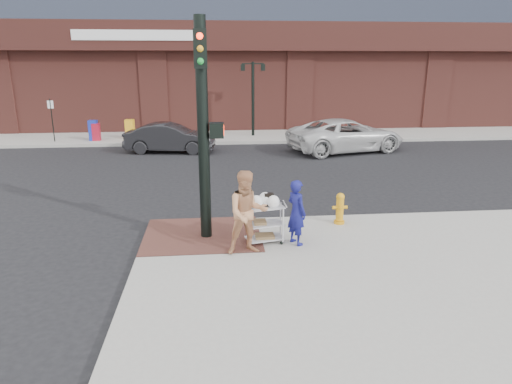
{
  "coord_description": "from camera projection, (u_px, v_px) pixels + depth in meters",
  "views": [
    {
      "loc": [
        -0.3,
        -9.51,
        4.22
      ],
      "look_at": [
        0.69,
        0.7,
        1.25
      ],
      "focal_mm": 32.0,
      "sensor_mm": 36.0,
      "label": 1
    }
  ],
  "objects": [
    {
      "name": "fire_hydrant",
      "position": [
        340.0,
        208.0,
        11.72
      ],
      "size": [
        0.39,
        0.27,
        0.82
      ],
      "color": "orange",
      "rests_on": "sidewalk_near"
    },
    {
      "name": "traffic_signal_pole",
      "position": [
        204.0,
        125.0,
        10.2
      ],
      "size": [
        0.61,
        0.51,
        5.0
      ],
      "color": "black",
      "rests_on": "sidewalk_near"
    },
    {
      "name": "utility_cart",
      "position": [
        265.0,
        220.0,
        10.46
      ],
      "size": [
        0.93,
        0.64,
        1.17
      ],
      "color": "#B3B3B9",
      "rests_on": "sidewalk_near"
    },
    {
      "name": "newsbox_red",
      "position": [
        96.0,
        132.0,
        23.94
      ],
      "size": [
        0.38,
        0.35,
        0.91
      ],
      "primitive_type": "cube",
      "rotation": [
        0.0,
        0.0,
        -0.01
      ],
      "color": "maroon",
      "rests_on": "sidewalk_far"
    },
    {
      "name": "newsbox_blue",
      "position": [
        93.0,
        130.0,
        23.95
      ],
      "size": [
        0.46,
        0.42,
        1.06
      ],
      "primitive_type": "cube",
      "rotation": [
        0.0,
        0.0,
        0.04
      ],
      "color": "#182A9E",
      "rests_on": "sidewalk_far"
    },
    {
      "name": "sedan_dark",
      "position": [
        170.0,
        138.0,
        21.6
      ],
      "size": [
        4.34,
        2.01,
        1.38
      ],
      "primitive_type": "imported",
      "rotation": [
        0.0,
        0.0,
        1.43
      ],
      "color": "black",
      "rests_on": "ground"
    },
    {
      "name": "lamp_post",
      "position": [
        253.0,
        91.0,
        25.05
      ],
      "size": [
        1.32,
        0.22,
        4.0
      ],
      "color": "black",
      "rests_on": "sidewalk_far"
    },
    {
      "name": "newsbox_yellow",
      "position": [
        130.0,
        129.0,
        24.54
      ],
      "size": [
        0.48,
        0.45,
        1.03
      ],
      "primitive_type": "cube",
      "rotation": [
        0.0,
        0.0,
        -0.14
      ],
      "color": "#F2AB1A",
      "rests_on": "sidewalk_far"
    },
    {
      "name": "parking_sign",
      "position": [
        52.0,
        120.0,
        23.51
      ],
      "size": [
        0.05,
        0.05,
        2.2
      ],
      "primitive_type": "cylinder",
      "color": "black",
      "rests_on": "sidewalk_far"
    },
    {
      "name": "minivan_white",
      "position": [
        346.0,
        135.0,
        21.76
      ],
      "size": [
        6.07,
        3.94,
        1.55
      ],
      "primitive_type": "imported",
      "rotation": [
        0.0,
        0.0,
        1.83
      ],
      "color": "silver",
      "rests_on": "ground"
    },
    {
      "name": "sidewalk_far",
      "position": [
        351.0,
        107.0,
        42.03
      ],
      "size": [
        65.0,
        36.0,
        0.15
      ],
      "primitive_type": "cube",
      "color": "gray",
      "rests_on": "ground"
    },
    {
      "name": "brick_curb_ramp",
      "position": [
        202.0,
        234.0,
        11.06
      ],
      "size": [
        2.8,
        2.4,
        0.01
      ],
      "primitive_type": "cube",
      "color": "#522B26",
      "rests_on": "sidewalk_near"
    },
    {
      "name": "woman_blue",
      "position": [
        296.0,
        212.0,
        10.32
      ],
      "size": [
        0.58,
        0.66,
        1.52
      ],
      "primitive_type": "imported",
      "rotation": [
        0.0,
        0.0,
        2.07
      ],
      "color": "navy",
      "rests_on": "sidewalk_near"
    },
    {
      "name": "pedestrian_tan",
      "position": [
        248.0,
        213.0,
        9.78
      ],
      "size": [
        0.99,
        0.82,
        1.85
      ],
      "primitive_type": "imported",
      "rotation": [
        0.0,
        0.0,
        0.14
      ],
      "color": "tan",
      "rests_on": "sidewalk_near"
    },
    {
      "name": "ground",
      "position": [
        229.0,
        254.0,
        10.3
      ],
      "size": [
        220.0,
        220.0,
        0.0
      ],
      "primitive_type": "plane",
      "color": "black",
      "rests_on": "ground"
    }
  ]
}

